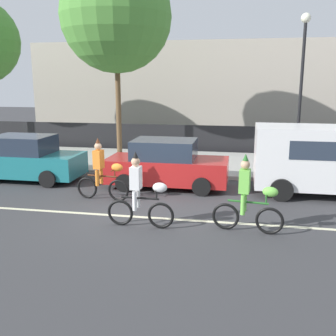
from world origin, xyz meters
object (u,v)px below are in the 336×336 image
at_px(parade_cyclist_orange, 102,173).
at_px(parked_car_teal, 25,159).
at_px(pedestrian_onlooker, 293,143).
at_px(parked_car_red, 167,165).
at_px(parade_cyclist_lime, 249,198).
at_px(parade_cyclist_zebra, 141,195).
at_px(street_lamp_post, 302,70).

bearing_deg(parade_cyclist_orange, parked_car_teal, 153.02).
relative_size(parked_car_teal, pedestrian_onlooker, 2.53).
distance_m(parked_car_red, pedestrian_onlooker, 6.35).
bearing_deg(parked_car_red, parked_car_teal, 179.87).
distance_m(parade_cyclist_orange, parade_cyclist_lime, 4.72).
height_order(parade_cyclist_orange, parked_car_teal, parade_cyclist_orange).
bearing_deg(pedestrian_onlooker, parade_cyclist_orange, -135.58).
height_order(parade_cyclist_lime, pedestrian_onlooker, parade_cyclist_lime).
height_order(parade_cyclist_orange, parked_car_red, parade_cyclist_orange).
distance_m(parade_cyclist_orange, parked_car_teal, 4.09).
xyz_separation_m(parade_cyclist_orange, parade_cyclist_zebra, (1.72, -2.01, 0.00)).
distance_m(parade_cyclist_lime, street_lamp_post, 7.65).
bearing_deg(parked_car_teal, street_lamp_post, 16.82).
height_order(parade_cyclist_zebra, parade_cyclist_lime, same).
height_order(parade_cyclist_orange, parade_cyclist_lime, same).
bearing_deg(parade_cyclist_orange, parked_car_red, 48.51).
relative_size(parked_car_red, street_lamp_post, 0.70).
bearing_deg(parade_cyclist_zebra, parked_car_teal, 144.22).
bearing_deg(parked_car_red, pedestrian_onlooker, 42.83).
xyz_separation_m(parade_cyclist_zebra, parade_cyclist_lime, (2.62, 0.16, 0.00)).
bearing_deg(street_lamp_post, parade_cyclist_zebra, -123.45).
xyz_separation_m(parade_cyclist_lime, street_lamp_post, (1.91, 6.71, 3.15)).
height_order(parade_cyclist_lime, parked_car_teal, parade_cyclist_lime).
height_order(parade_cyclist_orange, parade_cyclist_zebra, same).
relative_size(parade_cyclist_orange, parade_cyclist_lime, 1.00).
bearing_deg(parked_car_red, street_lamp_post, 33.01).
bearing_deg(parade_cyclist_orange, street_lamp_post, 37.78).
xyz_separation_m(parade_cyclist_orange, parked_car_red, (1.63, 1.84, -0.06)).
xyz_separation_m(parade_cyclist_orange, parked_car_teal, (-3.64, 1.86, -0.06)).
bearing_deg(parked_car_teal, pedestrian_onlooker, 23.43).
bearing_deg(parade_cyclist_zebra, street_lamp_post, 56.55).
xyz_separation_m(parade_cyclist_lime, parked_car_teal, (-7.99, 3.71, -0.06)).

